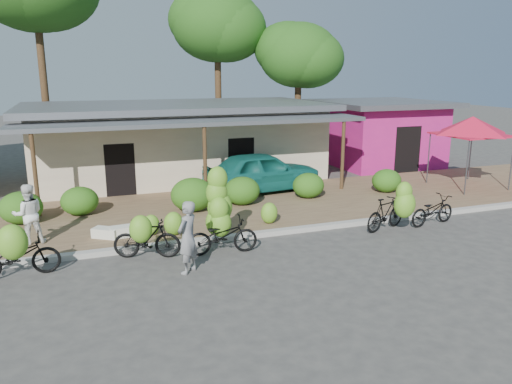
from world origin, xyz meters
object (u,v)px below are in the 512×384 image
at_px(tree_center_right, 213,24).
at_px(bike_left, 146,237).
at_px(sack_near, 125,231).
at_px(sack_far, 106,233).
at_px(tree_near_right, 295,53).
at_px(bike_center, 220,220).
at_px(bike_far_right, 432,210).
at_px(bystander, 28,214).
at_px(teal_van, 262,172).
at_px(vendor, 188,237).
at_px(bike_far_left, 16,254).
at_px(red_canopy, 472,126).
at_px(bike_right, 392,209).

xyz_separation_m(tree_center_right, bike_left, (-6.13, -15.31, -6.64)).
distance_m(sack_near, sack_far, 0.53).
xyz_separation_m(tree_near_right, sack_near, (-10.49, -11.57, -5.39)).
height_order(tree_center_right, bike_left, tree_center_right).
bearing_deg(sack_far, bike_center, -32.58).
relative_size(bike_far_right, sack_far, 2.47).
relative_size(sack_near, bystander, 0.51).
height_order(tree_near_right, bike_far_right, tree_near_right).
xyz_separation_m(tree_near_right, bike_left, (-10.13, -13.31, -5.06)).
bearing_deg(bike_far_right, bike_center, 79.90).
bearing_deg(teal_van, tree_center_right, -11.56).
bearing_deg(sack_far, vendor, -60.57).
relative_size(bike_far_left, bike_left, 1.10).
distance_m(tree_near_right, teal_van, 10.36).
bearing_deg(bystander, bike_far_right, 161.71).
bearing_deg(bike_far_right, tree_near_right, -14.99).
distance_m(sack_far, bystander, 2.10).
bearing_deg(red_canopy, tree_center_right, 121.61).
distance_m(red_canopy, sack_far, 14.61).
height_order(tree_center_right, vendor, tree_center_right).
bearing_deg(bike_far_left, bystander, -7.64).
height_order(red_canopy, bystander, red_canopy).
height_order(bike_right, bike_far_right, bike_right).
distance_m(tree_center_right, bike_far_right, 17.03).
bearing_deg(tree_center_right, bike_right, -85.82).
distance_m(tree_near_right, vendor, 17.90).
xyz_separation_m(vendor, teal_van, (4.46, 6.70, 0.03)).
xyz_separation_m(vendor, bystander, (-3.67, 3.21, 0.06)).
height_order(tree_near_right, vendor, tree_near_right).
relative_size(bike_right, teal_van, 0.38).
xyz_separation_m(bike_far_left, bike_left, (3.01, 0.22, -0.01)).
distance_m(bike_far_left, teal_van, 10.06).
relative_size(bike_far_left, vendor, 1.11).
xyz_separation_m(bike_left, bike_right, (7.27, -0.22, 0.09)).
relative_size(bike_left, sack_far, 2.41).
bearing_deg(bike_left, bike_center, -71.77).
xyz_separation_m(tree_center_right, bike_right, (1.14, -15.52, -6.55)).
height_order(bike_left, bike_right, bike_right).
relative_size(bike_far_right, sack_near, 2.18).
bearing_deg(tree_center_right, bike_center, -105.17).
relative_size(red_canopy, bike_center, 1.55).
height_order(bike_center, bike_right, bike_center).
bearing_deg(sack_near, tree_center_right, 64.45).
xyz_separation_m(bike_right, bike_far_right, (1.62, 0.14, -0.22)).
relative_size(bike_far_left, bike_far_right, 1.07).
height_order(tree_center_right, bike_far_right, tree_center_right).
relative_size(tree_near_right, vendor, 4.13).
xyz_separation_m(bike_center, bike_far_right, (6.92, -0.05, -0.38)).
height_order(bike_left, sack_far, bike_left).
bearing_deg(red_canopy, bystander, -175.03).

